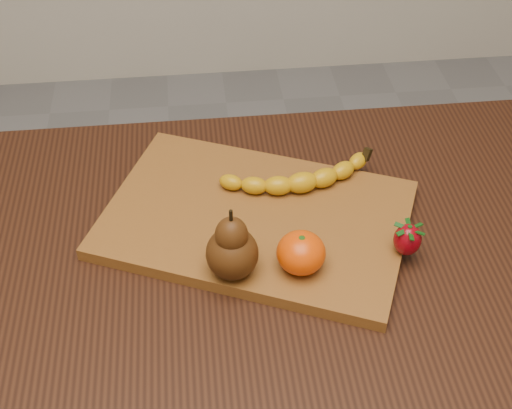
{
  "coord_description": "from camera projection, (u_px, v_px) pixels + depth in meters",
  "views": [
    {
      "loc": [
        -0.13,
        -0.73,
        1.51
      ],
      "look_at": [
        -0.05,
        0.06,
        0.8
      ],
      "focal_mm": 50.0,
      "sensor_mm": 36.0,
      "label": 1
    }
  ],
  "objects": [
    {
      "name": "table",
      "position": [
        289.0,
        294.0,
        1.12
      ],
      "size": [
        1.0,
        0.7,
        0.76
      ],
      "color": "black",
      "rests_on": "ground"
    },
    {
      "name": "strawberry",
      "position": [
        408.0,
        239.0,
        1.01
      ],
      "size": [
        0.05,
        0.05,
        0.05
      ],
      "primitive_type": null,
      "rotation": [
        0.0,
        0.0,
        0.41
      ],
      "color": "maroon",
      "rests_on": "cutting_board"
    },
    {
      "name": "banana",
      "position": [
        302.0,
        183.0,
        1.11
      ],
      "size": [
        0.22,
        0.09,
        0.03
      ],
      "primitive_type": null,
      "rotation": [
        0.0,
        0.0,
        0.15
      ],
      "color": "#C79109",
      "rests_on": "cutting_board"
    },
    {
      "name": "pear",
      "position": [
        232.0,
        243.0,
        0.96
      ],
      "size": [
        0.08,
        0.08,
        0.11
      ],
      "primitive_type": null,
      "rotation": [
        0.0,
        0.0,
        0.07
      ],
      "color": "#44230B",
      "rests_on": "cutting_board"
    },
    {
      "name": "cutting_board",
      "position": [
        256.0,
        219.0,
        1.09
      ],
      "size": [
        0.53,
        0.45,
        0.02
      ],
      "primitive_type": "cube",
      "rotation": [
        0.0,
        0.0,
        -0.41
      ],
      "color": "brown",
      "rests_on": "table"
    },
    {
      "name": "mandarin",
      "position": [
        301.0,
        253.0,
        0.98
      ],
      "size": [
        0.07,
        0.07,
        0.06
      ],
      "primitive_type": "ellipsoid",
      "rotation": [
        0.0,
        0.0,
        -0.03
      ],
      "color": "#DD4002",
      "rests_on": "cutting_board"
    }
  ]
}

